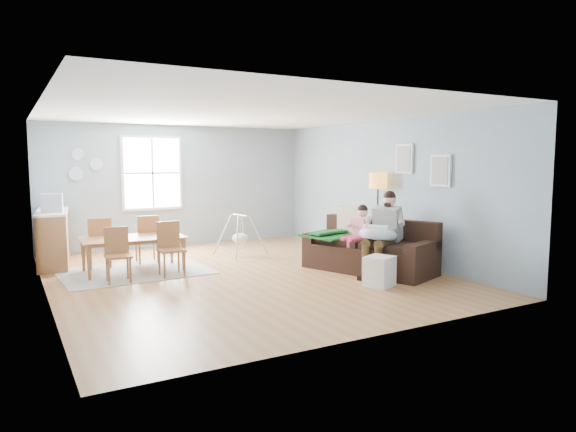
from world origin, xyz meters
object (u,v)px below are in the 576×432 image
toddler (359,227)px  baby_swing (240,237)px  chair_sw (117,251)px  chair_se (170,245)px  chair_nw (99,240)px  sofa (371,253)px  monitor (52,203)px  dining_table (134,255)px  chair_ne (147,236)px  father (383,230)px  storage_cube (379,271)px  floor_lamp (378,188)px  counter (53,237)px

toddler → baby_swing: (-1.25, 2.28, -0.40)m
chair_sw → chair_se: bearing=3.6°
chair_nw → toddler: bearing=-30.5°
sofa → monitor: monitor is taller
dining_table → toddler: bearing=-25.6°
sofa → toddler: bearing=131.6°
chair_nw → baby_swing: bearing=-0.9°
toddler → dining_table: 3.93m
chair_sw → chair_ne: 1.47m
father → chair_sw: father is taller
storage_cube → chair_ne: size_ratio=0.58×
floor_lamp → baby_swing: bearing=140.7°
chair_nw → counter: (-0.68, 0.80, -0.01)m
chair_sw → chair_se: (0.86, 0.05, 0.02)m
father → baby_swing: size_ratio=1.45×
floor_lamp → chair_nw: bearing=159.8°
chair_se → baby_swing: 2.08m
toddler → chair_sw: size_ratio=1.07×
sofa → father: 0.56m
floor_lamp → chair_ne: 4.44m
chair_ne → counter: size_ratio=0.49×
toddler → dining_table: (-3.48, 1.76, -0.47)m
chair_sw → chair_nw: (-0.08, 1.19, 0.03)m
chair_sw → counter: bearing=111.0°
father → dining_table: (-3.61, 2.28, -0.46)m
sofa → monitor: (-4.81, 2.95, 0.85)m
sofa → chair_se: (-3.16, 1.36, 0.19)m
chair_se → dining_table: bearing=129.8°
chair_se → counter: counter is taller
storage_cube → chair_se: size_ratio=0.59×
counter → monitor: size_ratio=4.71×
storage_cube → monitor: bearing=137.2°
chair_sw → monitor: (-0.79, 1.65, 0.68)m
chair_se → counter: bearing=130.0°
floor_lamp → storage_cube: 2.43m
chair_se → monitor: 2.39m
counter → dining_table: bearing=-49.9°
father → chair_se: (-3.13, 1.71, -0.25)m
dining_table → baby_swing: (2.24, 0.53, 0.07)m
sofa → chair_sw: 4.23m
toddler → chair_se: (-3.01, 1.19, -0.26)m
chair_ne → counter: counter is taller
father → floor_lamp: bearing=55.5°
chair_sw → chair_nw: 1.19m
toddler → sofa: bearing=-48.4°
counter → baby_swing: (3.39, -0.84, -0.14)m
storage_cube → chair_nw: chair_nw is taller
storage_cube → monitor: (-4.22, 3.91, 0.94)m
toddler → floor_lamp: size_ratio=0.55×
chair_sw → chair_nw: size_ratio=0.95×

